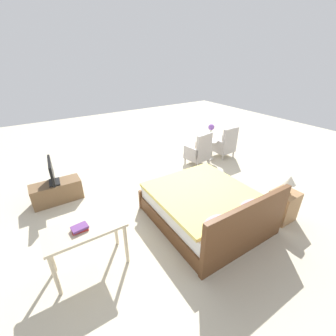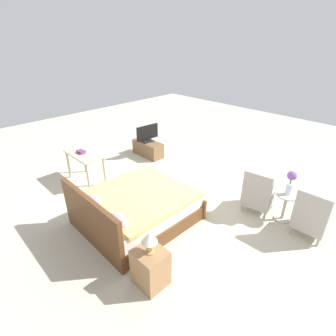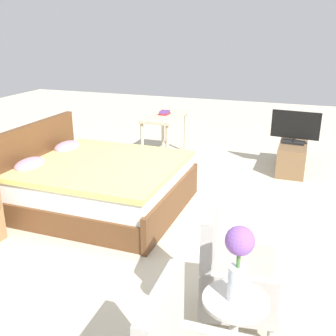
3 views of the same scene
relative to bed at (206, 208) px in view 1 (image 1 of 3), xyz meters
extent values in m
plane|color=beige|center=(-0.01, -1.19, -0.30)|extent=(16.00, 16.00, 0.00)
cube|color=brown|center=(0.00, -0.05, -0.16)|extent=(1.71, 1.98, 0.28)
cube|color=white|center=(0.00, -0.05, 0.10)|extent=(1.64, 1.90, 0.24)
cube|color=#EAD66B|center=(0.00, -0.13, 0.25)|extent=(1.69, 1.74, 0.06)
cube|color=brown|center=(0.01, 0.89, 0.18)|extent=(1.72, 0.10, 0.96)
cube|color=brown|center=(-0.01, -1.00, -0.10)|extent=(1.72, 0.08, 0.40)
ellipsoid|color=#B28499|center=(-0.37, 0.64, 0.29)|extent=(0.44, 0.28, 0.14)
ellipsoid|color=#B28499|center=(0.39, 0.64, 0.29)|extent=(0.44, 0.28, 0.14)
cylinder|color=#ADA8A3|center=(-2.66, -2.22, -0.22)|extent=(0.04, 0.04, 0.16)
cylinder|color=#ADA8A3|center=(-2.20, -2.21, -0.22)|extent=(0.04, 0.04, 0.16)
cylinder|color=#ADA8A3|center=(-2.67, -1.76, -0.22)|extent=(0.04, 0.04, 0.16)
cylinder|color=#ADA8A3|center=(-2.21, -1.75, -0.22)|extent=(0.04, 0.04, 0.16)
cube|color=#ADA8A3|center=(-2.43, -1.99, -0.08)|extent=(0.55, 0.55, 0.12)
cube|color=#C6B289|center=(-2.43, -1.99, 0.03)|extent=(0.51, 0.51, 0.10)
cube|color=#ADA8A3|center=(-2.44, -1.76, 0.30)|extent=(0.54, 0.09, 0.64)
cube|color=#ADA8A3|center=(-2.67, -1.99, 0.11)|extent=(0.08, 0.51, 0.26)
cube|color=#ADA8A3|center=(-2.20, -1.98, 0.11)|extent=(0.08, 0.51, 0.26)
cylinder|color=#ADA8A3|center=(-1.62, -2.25, -0.22)|extent=(0.04, 0.04, 0.16)
cylinder|color=#ADA8A3|center=(-1.17, -2.18, -0.22)|extent=(0.04, 0.04, 0.16)
cylinder|color=#ADA8A3|center=(-1.69, -1.79, -0.22)|extent=(0.04, 0.04, 0.16)
cylinder|color=#ADA8A3|center=(-1.23, -1.72, -0.22)|extent=(0.04, 0.04, 0.16)
cube|color=#ADA8A3|center=(-1.43, -1.99, -0.08)|extent=(0.61, 0.61, 0.12)
cube|color=#C6B289|center=(-1.43, -1.99, 0.03)|extent=(0.57, 0.57, 0.10)
cube|color=#ADA8A3|center=(-1.46, -1.76, 0.30)|extent=(0.55, 0.16, 0.64)
cube|color=#ADA8A3|center=(-1.66, -2.02, 0.11)|extent=(0.15, 0.52, 0.26)
cube|color=#ADA8A3|center=(-1.19, -1.95, 0.11)|extent=(0.15, 0.52, 0.26)
cylinder|color=beige|center=(-1.93, -2.04, -0.29)|extent=(0.28, 0.28, 0.03)
cylinder|color=beige|center=(-1.93, -2.04, -0.01)|extent=(0.06, 0.06, 0.52)
cylinder|color=beige|center=(-1.93, -2.04, 0.26)|extent=(0.40, 0.40, 0.02)
cylinder|color=silver|center=(-1.93, -2.04, 0.38)|extent=(0.11, 0.11, 0.22)
cylinder|color=#477538|center=(-1.93, -2.04, 0.54)|extent=(0.02, 0.02, 0.10)
sphere|color=#8956B7|center=(-1.93, -2.04, 0.66)|extent=(0.17, 0.17, 0.17)
cube|color=#997047|center=(-1.23, 0.71, -0.01)|extent=(0.44, 0.40, 0.58)
cube|color=brown|center=(-1.23, 0.51, 0.11)|extent=(0.37, 0.01, 0.09)
cylinder|color=tan|center=(-1.23, 0.71, 0.29)|extent=(0.13, 0.13, 0.02)
ellipsoid|color=tan|center=(-1.23, 0.71, 0.38)|extent=(0.11, 0.11, 0.16)
cone|color=silver|center=(-1.23, 0.71, 0.54)|extent=(0.22, 0.22, 0.15)
cube|color=brown|center=(2.17, -2.18, -0.08)|extent=(0.96, 0.40, 0.43)
cube|color=black|center=(2.17, -2.18, 0.15)|extent=(0.23, 0.34, 0.03)
cylinder|color=black|center=(2.17, -2.18, 0.19)|extent=(0.04, 0.04, 0.05)
cube|color=black|center=(2.17, -2.18, 0.42)|extent=(0.11, 0.71, 0.41)
cube|color=black|center=(2.19, -2.18, 0.42)|extent=(0.07, 0.66, 0.37)
cylinder|color=beige|center=(1.59, -0.35, 0.05)|extent=(0.05, 0.05, 0.70)
cylinder|color=beige|center=(2.53, -0.35, 0.05)|extent=(0.05, 0.05, 0.70)
cylinder|color=beige|center=(1.59, 0.07, 0.05)|extent=(0.05, 0.05, 0.70)
cylinder|color=beige|center=(2.53, 0.07, 0.05)|extent=(0.05, 0.05, 0.70)
cube|color=beige|center=(2.06, -0.14, 0.42)|extent=(1.04, 0.52, 0.04)
cube|color=#AD2823|center=(2.11, -0.11, 0.45)|extent=(0.21, 0.15, 0.03)
cube|color=#66387A|center=(2.11, -0.11, 0.48)|extent=(0.22, 0.16, 0.03)
camera|label=1|loc=(2.36, 2.38, 2.48)|focal=24.00mm
camera|label=2|loc=(-3.27, 2.39, 2.90)|focal=28.00mm
camera|label=3|loc=(-3.88, -2.31, 1.79)|focal=42.00mm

